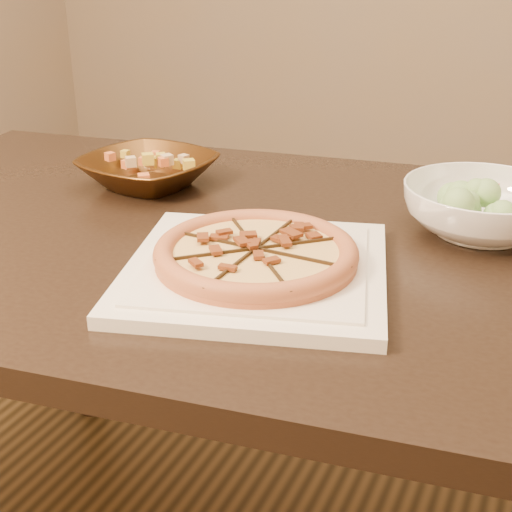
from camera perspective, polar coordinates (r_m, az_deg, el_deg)
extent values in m
cube|color=black|center=(1.10, -2.79, 1.20)|extent=(1.43, 1.03, 0.04)
cylinder|color=black|center=(1.82, -13.91, -2.75)|extent=(0.07, 0.07, 0.71)
cube|color=white|center=(0.94, 0.00, -1.17)|extent=(0.42, 0.42, 0.02)
cube|color=white|center=(0.93, 0.00, -0.56)|extent=(0.35, 0.35, 0.00)
cylinder|color=#C66638|center=(0.93, 0.00, -0.11)|extent=(0.26, 0.26, 0.01)
torus|color=#C66638|center=(0.92, 0.00, 0.34)|extent=(0.27, 0.27, 0.03)
cylinder|color=#E5C786|center=(0.93, 0.00, 0.28)|extent=(0.22, 0.22, 0.01)
cube|color=black|center=(0.92, 0.00, 0.57)|extent=(0.01, 0.26, 0.01)
cube|color=black|center=(0.92, 0.00, 0.57)|extent=(0.18, 0.20, 0.01)
cube|color=black|center=(0.92, 0.00, 0.57)|extent=(0.26, 0.01, 0.01)
cube|color=black|center=(0.92, 0.00, 0.57)|extent=(0.20, 0.18, 0.01)
cube|color=maroon|center=(0.91, 1.06, 0.52)|extent=(0.02, 0.02, 0.00)
cube|color=maroon|center=(0.92, 2.71, 0.57)|extent=(0.03, 0.02, 0.00)
cube|color=maroon|center=(0.94, 4.13, 1.04)|extent=(0.03, 0.03, 0.00)
cube|color=maroon|center=(0.93, 1.41, 1.06)|extent=(0.03, 0.03, 0.00)
cube|color=maroon|center=(0.96, 2.03, 1.65)|extent=(0.02, 0.03, 0.00)
cube|color=maroon|center=(0.99, 1.70, 2.37)|extent=(0.01, 0.02, 0.00)
cube|color=maroon|center=(0.95, 0.13, 1.55)|extent=(0.02, 0.03, 0.00)
cube|color=maroon|center=(0.97, -0.91, 2.07)|extent=(0.03, 0.03, 0.00)
cube|color=maroon|center=(0.99, -2.73, 2.34)|extent=(0.03, 0.02, 0.00)
cube|color=maroon|center=(0.95, -2.00, 1.34)|extent=(0.03, 0.02, 0.00)
cube|color=maroon|center=(0.94, -3.82, 1.23)|extent=(0.03, 0.02, 0.00)
cube|color=maroon|center=(0.92, -1.48, 0.72)|extent=(0.03, 0.02, 0.00)
cube|color=maroon|center=(0.91, -2.88, 0.31)|extent=(0.03, 0.03, 0.00)
cube|color=maroon|center=(0.88, -3.70, -0.47)|extent=(0.02, 0.03, 0.00)
cube|color=maroon|center=(0.90, -1.05, 0.06)|extent=(0.02, 0.03, 0.00)
cube|color=maroon|center=(0.87, -0.83, -0.70)|extent=(0.02, 0.03, 0.00)
cube|color=maroon|center=(0.85, 0.55, -1.44)|extent=(0.02, 0.03, 0.00)
cube|color=maroon|center=(0.89, 1.04, -0.17)|extent=(0.03, 0.03, 0.00)
cube|color=maroon|center=(0.88, 2.84, -0.46)|extent=(0.03, 0.02, 0.00)
imported|color=#593616|center=(1.29, -8.60, 6.72)|extent=(0.25, 0.25, 0.05)
cube|color=tan|center=(1.28, -8.72, 8.49)|extent=(0.03, 0.03, 0.03)
cube|color=#D56731|center=(1.28, -8.05, 8.49)|extent=(0.03, 0.03, 0.03)
cube|color=gold|center=(1.28, -7.38, 8.63)|extent=(0.03, 0.03, 0.03)
cube|color=tan|center=(1.30, -6.99, 8.86)|extent=(0.03, 0.03, 0.03)
cube|color=#D56731|center=(1.28, -8.49, 8.58)|extent=(0.03, 0.03, 0.03)
cube|color=gold|center=(1.30, -8.41, 8.77)|extent=(0.03, 0.03, 0.03)
cube|color=tan|center=(1.32, -8.84, 8.93)|extent=(0.03, 0.03, 0.03)
cube|color=#D56731|center=(1.28, -8.75, 8.51)|extent=(0.03, 0.03, 0.03)
cube|color=gold|center=(1.29, -9.26, 8.60)|extent=(0.03, 0.03, 0.03)
cube|color=tan|center=(1.29, -10.03, 8.55)|extent=(0.03, 0.03, 0.03)
cube|color=#D56731|center=(1.28, -10.82, 8.37)|extent=(0.03, 0.03, 0.03)
cube|color=gold|center=(1.28, -9.14, 8.43)|extent=(0.03, 0.03, 0.03)
cube|color=tan|center=(1.26, -9.57, 8.24)|extent=(0.03, 0.03, 0.03)
cube|color=#D56731|center=(1.24, -9.57, 8.00)|extent=(0.03, 0.03, 0.03)
cube|color=gold|center=(1.28, -8.73, 8.45)|extent=(0.03, 0.03, 0.03)
cube|color=tan|center=(1.26, -8.50, 8.29)|extent=(0.03, 0.03, 0.03)
cube|color=#D56731|center=(1.25, -7.82, 8.21)|extent=(0.03, 0.03, 0.03)
imported|color=white|center=(1.12, 17.66, 3.58)|extent=(0.25, 0.25, 0.07)
sphere|color=#8DB66B|center=(1.10, 18.02, 6.27)|extent=(0.04, 0.04, 0.04)
sphere|color=#8DB66B|center=(1.11, 19.08, 6.28)|extent=(0.04, 0.04, 0.04)
sphere|color=#8DB66B|center=(1.14, 19.26, 6.68)|extent=(0.04, 0.04, 0.04)
sphere|color=#8DB66B|center=(1.11, 18.02, 6.46)|extent=(0.04, 0.04, 0.04)
sphere|color=#8DB66B|center=(1.13, 17.06, 6.83)|extent=(0.04, 0.04, 0.04)
sphere|color=#8DB66B|center=(1.10, 17.89, 6.30)|extent=(0.04, 0.04, 0.04)
sphere|color=#8DB66B|center=(1.10, 16.71, 6.38)|extent=(0.04, 0.04, 0.04)
sphere|color=#8DB66B|center=(1.07, 16.08, 6.01)|extent=(0.04, 0.04, 0.04)
sphere|color=#8DB66B|center=(1.09, 17.79, 6.07)|extent=(0.04, 0.04, 0.04)
sphere|color=#8DB66B|center=(1.07, 18.59, 5.63)|extent=(0.04, 0.04, 0.04)
sphere|color=#8DB66B|center=(1.10, 18.24, 6.19)|extent=(0.04, 0.04, 0.04)
cube|color=#D74626|center=(1.12, 19.55, 5.93)|extent=(0.02, 0.02, 0.01)
cube|color=#D74626|center=(1.08, 16.32, 5.72)|extent=(0.02, 0.02, 0.01)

